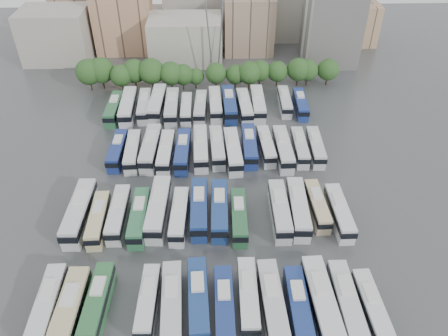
{
  "coord_description": "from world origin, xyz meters",
  "views": [
    {
      "loc": [
        0.64,
        -58.92,
        51.41
      ],
      "look_at": [
        2.8,
        4.33,
        3.0
      ],
      "focal_mm": 35.0,
      "sensor_mm": 36.0,
      "label": 1
    }
  ],
  "objects_px": {
    "bus_r2_s3": "(151,148)",
    "bus_r2_s5": "(183,151)",
    "bus_r0_s6": "(198,299)",
    "electricity_pylon": "(214,4)",
    "bus_r1_s11": "(298,208)",
    "bus_r2_s6": "(201,148)",
    "bus_r2_s7": "(217,147)",
    "bus_r3_s8": "(229,104)",
    "bus_r0_s9": "(272,303)",
    "bus_r3_s7": "(215,104)",
    "bus_r3_s6": "(201,107)",
    "bus_r3_s10": "(258,103)",
    "bus_r3_s12": "(285,101)",
    "bus_r1_s8": "(239,216)",
    "bus_r0_s13": "(372,309)",
    "bus_r1_s1": "(98,219)",
    "bus_r1_s13": "(339,212)",
    "bus_r0_s1": "(69,314)",
    "bus_r2_s4": "(166,152)",
    "bus_r2_s11": "(283,149)",
    "bus_r0_s0": "(48,307)",
    "bus_r0_s11": "(322,303)",
    "bus_r2_s13": "(316,147)",
    "bus_r1_s10": "(280,210)",
    "bus_r0_s2": "(98,303)",
    "bus_r3_s4": "(172,107)",
    "bus_r0_s5": "(172,304)",
    "bus_r1_s6": "(199,208)",
    "bus_r3_s0": "(114,109)",
    "bus_r2_s2": "(133,151)",
    "bus_r3_s2": "(144,106)",
    "bus_r2_s9": "(249,145)",
    "bus_r2_s10": "(266,146)",
    "bus_r3_s1": "(128,106)",
    "bus_r3_s9": "(244,106)",
    "bus_r1_s2": "(118,214)",
    "bus_r3_s3": "(157,103)",
    "bus_r2_s8": "(233,151)",
    "bus_r0_s8": "(248,296)",
    "bus_r3_s13": "(301,104)",
    "bus_r0_s4": "(148,301)",
    "apartment_tower": "(333,15)",
    "bus_r0_s7": "(224,307)"
  },
  "relations": [
    {
      "from": "bus_r3_s2",
      "to": "bus_r0_s13",
      "type": "bearing_deg",
      "value": -59.08
    },
    {
      "from": "bus_r0_s5",
      "to": "bus_r2_s4",
      "type": "bearing_deg",
      "value": 92.85
    },
    {
      "from": "bus_r0_s9",
      "to": "bus_r2_s11",
      "type": "height_order",
      "value": "bus_r2_s11"
    },
    {
      "from": "bus_r0_s2",
      "to": "bus_r3_s4",
      "type": "relative_size",
      "value": 0.89
    },
    {
      "from": "bus_r2_s2",
      "to": "bus_r2_s6",
      "type": "bearing_deg",
      "value": 0.41
    },
    {
      "from": "bus_r2_s9",
      "to": "bus_r2_s2",
      "type": "bearing_deg",
      "value": -176.36
    },
    {
      "from": "bus_r0_s1",
      "to": "bus_r0_s11",
      "type": "height_order",
      "value": "bus_r0_s11"
    },
    {
      "from": "bus_r2_s13",
      "to": "bus_r2_s6",
      "type": "bearing_deg",
      "value": -178.02
    },
    {
      "from": "bus_r1_s2",
      "to": "bus_r3_s3",
      "type": "xyz_separation_m",
      "value": [
        3.21,
        36.57,
        0.27
      ]
    },
    {
      "from": "bus_r0_s0",
      "to": "bus_r0_s11",
      "type": "xyz_separation_m",
      "value": [
        36.21,
        -0.85,
        0.22
      ]
    },
    {
      "from": "bus_r1_s1",
      "to": "bus_r2_s13",
      "type": "bearing_deg",
      "value": 24.8
    },
    {
      "from": "bus_r2_s9",
      "to": "bus_r3_s12",
      "type": "relative_size",
      "value": 1.1
    },
    {
      "from": "bus_r0_s0",
      "to": "bus_r2_s7",
      "type": "height_order",
      "value": "bus_r0_s0"
    },
    {
      "from": "bus_r3_s1",
      "to": "bus_r0_s1",
      "type": "bearing_deg",
      "value": -91.5
    },
    {
      "from": "bus_r0_s11",
      "to": "bus_r2_s7",
      "type": "xyz_separation_m",
      "value": [
        -13.07,
        37.21,
        -0.27
      ]
    },
    {
      "from": "bus_r2_s4",
      "to": "bus_r2_s11",
      "type": "bearing_deg",
      "value": 2.46
    },
    {
      "from": "bus_r1_s8",
      "to": "bus_r2_s10",
      "type": "xyz_separation_m",
      "value": [
        6.72,
        20.16,
        -0.01
      ]
    },
    {
      "from": "bus_r0_s13",
      "to": "bus_r1_s11",
      "type": "bearing_deg",
      "value": 106.86
    },
    {
      "from": "bus_r2_s13",
      "to": "bus_r1_s10",
      "type": "bearing_deg",
      "value": -115.52
    },
    {
      "from": "bus_r3_s12",
      "to": "bus_r1_s8",
      "type": "bearing_deg",
      "value": -107.02
    },
    {
      "from": "bus_r3_s4",
      "to": "bus_r3_s12",
      "type": "xyz_separation_m",
      "value": [
        26.25,
        2.23,
        -0.31
      ]
    },
    {
      "from": "bus_r2_s3",
      "to": "bus_r3_s7",
      "type": "bearing_deg",
      "value": 55.9
    },
    {
      "from": "bus_r2_s8",
      "to": "bus_r3_s1",
      "type": "relative_size",
      "value": 0.94
    },
    {
      "from": "bus_r0_s5",
      "to": "bus_r0_s9",
      "type": "relative_size",
      "value": 0.98
    },
    {
      "from": "bus_r2_s7",
      "to": "bus_r3_s8",
      "type": "xyz_separation_m",
      "value": [
        3.18,
        16.96,
        0.21
      ]
    },
    {
      "from": "bus_r1_s6",
      "to": "bus_r3_s0",
      "type": "bearing_deg",
      "value": 119.88
    },
    {
      "from": "bus_r1_s11",
      "to": "bus_r2_s6",
      "type": "relative_size",
      "value": 1.02
    },
    {
      "from": "bus_r0_s4",
      "to": "bus_r0_s13",
      "type": "height_order",
      "value": "bus_r0_s13"
    },
    {
      "from": "bus_r2_s9",
      "to": "bus_r2_s10",
      "type": "xyz_separation_m",
      "value": [
        3.39,
        -0.05,
        -0.16
      ]
    },
    {
      "from": "bus_r1_s2",
      "to": "bus_r3_s13",
      "type": "height_order",
      "value": "bus_r1_s2"
    },
    {
      "from": "electricity_pylon",
      "to": "bus_r0_s7",
      "type": "xyz_separation_m",
      "value": [
        -0.14,
        -74.33,
        -16.85
      ]
    },
    {
      "from": "bus_r0_s2",
      "to": "bus_r1_s8",
      "type": "relative_size",
      "value": 1.03
    },
    {
      "from": "bus_r3_s6",
      "to": "bus_r3_s10",
      "type": "xyz_separation_m",
      "value": [
        13.26,
        0.93,
        0.19
      ]
    },
    {
      "from": "bus_r1_s10",
      "to": "bus_r2_s2",
      "type": "relative_size",
      "value": 1.07
    },
    {
      "from": "bus_r0_s6",
      "to": "electricity_pylon",
      "type": "bearing_deg",
      "value": 84.52
    },
    {
      "from": "bus_r1_s6",
      "to": "bus_r1_s10",
      "type": "xyz_separation_m",
      "value": [
        13.35,
        -0.92,
        -0.02
      ]
    },
    {
      "from": "bus_r0_s9",
      "to": "bus_r3_s9",
      "type": "distance_m",
      "value": 53.09
    },
    {
      "from": "bus_r0_s9",
      "to": "bus_r3_s7",
      "type": "height_order",
      "value": "bus_r0_s9"
    },
    {
      "from": "bus_r1_s13",
      "to": "bus_r2_s11",
      "type": "distance_m",
      "value": 19.63
    },
    {
      "from": "bus_r3_s1",
      "to": "bus_r3_s3",
      "type": "distance_m",
      "value": 6.66
    },
    {
      "from": "bus_r0_s11",
      "to": "bus_r2_s11",
      "type": "relative_size",
      "value": 1.08
    },
    {
      "from": "bus_r0_s13",
      "to": "bus_r2_s6",
      "type": "bearing_deg",
      "value": 119.69
    },
    {
      "from": "bus_r2_s11",
      "to": "apartment_tower",
      "type": "bearing_deg",
      "value": 66.97
    },
    {
      "from": "bus_r1_s1",
      "to": "bus_r1_s13",
      "type": "relative_size",
      "value": 0.96
    },
    {
      "from": "bus_r2_s3",
      "to": "bus_r2_s5",
      "type": "bearing_deg",
      "value": -6.55
    },
    {
      "from": "bus_r0_s8",
      "to": "bus_r2_s8",
      "type": "bearing_deg",
      "value": 91.57
    },
    {
      "from": "bus_r1_s2",
      "to": "bus_r3_s4",
      "type": "height_order",
      "value": "bus_r3_s4"
    },
    {
      "from": "bus_r1_s1",
      "to": "bus_r2_s4",
      "type": "height_order",
      "value": "bus_r2_s4"
    },
    {
      "from": "bus_r0_s1",
      "to": "bus_r2_s6",
      "type": "bearing_deg",
      "value": 67.33
    },
    {
      "from": "bus_r0_s9",
      "to": "bus_r2_s7",
      "type": "xyz_separation_m",
      "value": [
        -6.54,
        36.94,
        -0.13
      ]
    }
  ]
}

